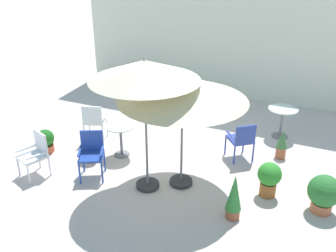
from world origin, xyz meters
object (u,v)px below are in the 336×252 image
object	(u,v)px
potted_plant_6	(282,144)
potted_plant_7	(234,196)
patio_chair_1	(92,151)
patio_chair_2	(242,138)
potted_plant_0	(46,141)
potted_plant_5	(269,177)
cafe_table_1	(282,117)
potted_plant_2	(139,90)
potted_plant_8	(168,108)
patio_umbrella_1	(145,72)
patio_chair_0	(94,120)
potted_plant_1	(203,100)
potted_plant_3	(324,193)
cafe_table_0	(121,135)
patio_chair_3	(36,152)
patio_umbrella_0	(183,89)
potted_plant_4	(91,149)

from	to	relation	value
potted_plant_6	potted_plant_7	size ratio (longest dim) A/B	0.77
patio_chair_1	patio_chair_2	bearing A→B (deg)	35.82
potted_plant_0	potted_plant_5	distance (m)	4.83
cafe_table_1	potted_plant_5	bearing A→B (deg)	-85.58
potted_plant_2	potted_plant_6	distance (m)	4.66
potted_plant_7	potted_plant_8	xyz separation A→B (m)	(-2.69, 3.27, -0.12)
patio_umbrella_1	patio_chair_0	distance (m)	2.90
cafe_table_1	patio_chair_0	world-z (taller)	patio_chair_0
potted_plant_1	potted_plant_3	xyz separation A→B (m)	(3.40, -3.41, 0.08)
potted_plant_1	potted_plant_3	distance (m)	4.82
cafe_table_0	patio_chair_3	bearing A→B (deg)	-129.43
patio_chair_1	patio_chair_0	bearing A→B (deg)	123.10
patio_umbrella_0	potted_plant_6	world-z (taller)	patio_umbrella_0
cafe_table_0	cafe_table_1	bearing A→B (deg)	38.10
patio_umbrella_0	potted_plant_5	size ratio (longest dim) A/B	3.45
cafe_table_0	potted_plant_2	world-z (taller)	cafe_table_0
patio_chair_2	potted_plant_3	xyz separation A→B (m)	(1.72, -1.16, -0.13)
cafe_table_0	cafe_table_1	world-z (taller)	cafe_table_1
patio_chair_1	potted_plant_2	xyz separation A→B (m)	(-1.07, 3.90, -0.16)
patio_chair_1	potted_plant_8	xyz separation A→B (m)	(0.21, 3.13, -0.23)
patio_chair_0	patio_chair_2	xyz separation A→B (m)	(3.35, 0.55, -0.04)
patio_umbrella_0	patio_umbrella_1	xyz separation A→B (m)	(-0.54, -0.37, 0.34)
potted_plant_4	potted_plant_6	world-z (taller)	potted_plant_6
cafe_table_1	potted_plant_5	world-z (taller)	cafe_table_1
patio_chair_1	potted_plant_8	distance (m)	3.15
potted_plant_0	potted_plant_5	xyz separation A→B (m)	(4.82, 0.38, 0.10)
patio_chair_0	potted_plant_4	xyz separation A→B (m)	(0.45, -0.81, -0.27)
potted_plant_1	potted_plant_7	bearing A→B (deg)	-63.94
potted_plant_3	potted_plant_5	xyz separation A→B (m)	(-0.93, 0.09, 0.00)
patio_umbrella_1	potted_plant_1	xyz separation A→B (m)	(-0.34, 4.00, -1.97)
patio_umbrella_1	potted_plant_1	bearing A→B (deg)	94.85
patio_umbrella_0	patio_chair_2	size ratio (longest dim) A/B	2.67
patio_chair_2	patio_chair_3	bearing A→B (deg)	-147.53
cafe_table_0	potted_plant_4	bearing A→B (deg)	-135.23
potted_plant_1	potted_plant_8	bearing A→B (deg)	-123.87
potted_plant_5	patio_chair_0	bearing A→B (deg)	172.87
patio_chair_3	potted_plant_8	xyz separation A→B (m)	(1.23, 3.57, -0.19)
patio_umbrella_1	potted_plant_7	world-z (taller)	patio_umbrella_1
patio_umbrella_0	potted_plant_1	world-z (taller)	patio_umbrella_0
patio_chair_1	patio_umbrella_1	bearing A→B (deg)	3.47
cafe_table_0	potted_plant_6	xyz separation A→B (m)	(3.19, 1.33, -0.15)
potted_plant_3	cafe_table_0	bearing A→B (deg)	176.31
cafe_table_0	potted_plant_1	bearing A→B (deg)	76.73
cafe_table_0	potted_plant_0	distance (m)	1.72
potted_plant_5	patio_chair_1	bearing A→B (deg)	-167.23
cafe_table_1	potted_plant_2	world-z (taller)	cafe_table_1
potted_plant_5	potted_plant_1	bearing A→B (deg)	126.60
patio_umbrella_1	cafe_table_1	world-z (taller)	patio_umbrella_1
potted_plant_6	potted_plant_5	bearing A→B (deg)	-89.44
patio_umbrella_0	potted_plant_0	bearing A→B (deg)	-178.71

